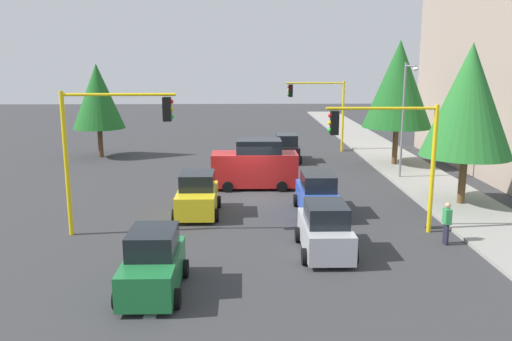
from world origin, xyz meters
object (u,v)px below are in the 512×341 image
object	(u,v)px
car_yellow	(197,196)
traffic_signal_near_right	(109,135)
tree_roadside_mid	(399,84)
car_blue	(317,195)
traffic_signal_near_left	(390,143)
car_silver	(325,230)
street_lamp_curbside	(405,108)
tree_opposite_side	(98,96)
car_green	(153,264)
pedestrian_crossing	(447,222)
traffic_signal_far_left	(320,102)
car_black	(286,149)
tree_roadside_near	(469,101)
delivery_van_red	(255,166)

from	to	relation	value
car_yellow	traffic_signal_near_right	bearing A→B (deg)	-48.80
tree_roadside_mid	car_blue	xyz separation A→B (m)	(11.16, -6.85, -4.64)
traffic_signal_near_left	car_silver	xyz separation A→B (m)	(2.34, -2.93, -2.92)
street_lamp_curbside	traffic_signal_near_right	bearing A→B (deg)	-57.24
traffic_signal_near_right	car_silver	size ratio (longest dim) A/B	1.55
tree_opposite_side	car_green	size ratio (longest dim) A/B	1.89
pedestrian_crossing	car_green	bearing A→B (deg)	-69.45
tree_opposite_side	pedestrian_crossing	world-z (taller)	tree_opposite_side
car_blue	car_silver	bearing A→B (deg)	-4.73
traffic_signal_near_left	street_lamp_curbside	size ratio (longest dim) A/B	0.77
street_lamp_curbside	car_silver	xyz separation A→B (m)	(11.95, -6.48, -3.45)
traffic_signal_far_left	pedestrian_crossing	bearing A→B (deg)	5.22
traffic_signal_near_right	car_black	world-z (taller)	traffic_signal_near_right
traffic_signal_far_left	car_green	bearing A→B (deg)	-19.06
street_lamp_curbside	tree_roadside_mid	world-z (taller)	tree_roadside_mid
traffic_signal_near_left	tree_opposite_side	xyz separation A→B (m)	(-18.00, -16.65, 0.69)
traffic_signal_near_right	traffic_signal_far_left	distance (m)	23.03
street_lamp_curbside	car_black	xyz separation A→B (m)	(-6.32, -6.45, -3.45)
traffic_signal_near_left	tree_roadside_mid	world-z (taller)	tree_roadside_mid
tree_roadside_mid	car_blue	distance (m)	13.89
tree_roadside_mid	traffic_signal_near_right	bearing A→B (deg)	-48.34
tree_roadside_mid	car_black	distance (m)	8.82
tree_opposite_side	traffic_signal_near_right	bearing A→B (deg)	16.30
car_yellow	car_black	xyz separation A→B (m)	(-13.09, 5.24, -0.00)
tree_roadside_near	tree_opposite_side	xyz separation A→B (m)	(-14.00, -21.50, -0.72)
traffic_signal_near_left	car_green	distance (m)	10.82
traffic_signal_near_right	tree_opposite_side	distance (m)	18.76
car_blue	pedestrian_crossing	xyz separation A→B (m)	(4.36, 4.49, 0.01)
tree_roadside_mid	tree_opposite_side	world-z (taller)	tree_roadside_mid
car_yellow	car_blue	xyz separation A→B (m)	(0.00, 5.65, 0.00)
pedestrian_crossing	car_black	bearing A→B (deg)	-164.35
street_lamp_curbside	delivery_van_red	xyz separation A→B (m)	(1.61, -8.87, -3.07)
street_lamp_curbside	pedestrian_crossing	distance (m)	11.75
traffic_signal_near_right	pedestrian_crossing	size ratio (longest dim) A/B	3.50
car_yellow	car_black	distance (m)	14.10
traffic_signal_near_right	pedestrian_crossing	distance (m)	13.86
car_silver	car_green	bearing A→B (deg)	-61.27
traffic_signal_near_left	car_yellow	bearing A→B (deg)	-109.23
tree_roadside_near	tree_roadside_mid	xyz separation A→B (m)	(-10.00, -0.50, 0.31)
tree_opposite_side	traffic_signal_far_left	bearing A→B (deg)	96.84
tree_roadside_mid	delivery_van_red	xyz separation A→B (m)	(6.00, -9.67, -4.26)
tree_roadside_mid	tree_roadside_near	bearing A→B (deg)	2.86
tree_roadside_near	tree_roadside_mid	bearing A→B (deg)	-177.14
traffic_signal_near_left	car_yellow	xyz separation A→B (m)	(-2.84, -8.14, -2.92)
street_lamp_curbside	tree_roadside_near	distance (m)	5.83
traffic_signal_near_right	car_blue	distance (m)	9.90
car_yellow	traffic_signal_far_left	bearing A→B (deg)	154.55
traffic_signal_far_left	tree_roadside_mid	bearing A→B (deg)	35.80
traffic_signal_far_left	car_blue	world-z (taller)	traffic_signal_far_left
traffic_signal_near_right	traffic_signal_far_left	world-z (taller)	traffic_signal_near_right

